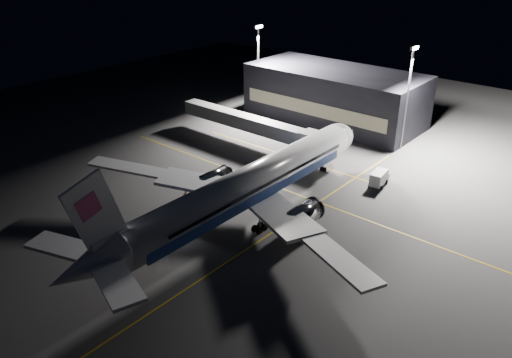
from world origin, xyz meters
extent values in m
plane|color=#4C4C4F|center=(0.00, 0.00, 0.00)|extent=(200.00, 200.00, 0.00)
cube|color=gold|center=(10.00, 0.00, 0.01)|extent=(0.25, 80.00, 0.01)
cube|color=gold|center=(0.00, -6.00, 0.01)|extent=(70.00, 0.25, 0.01)
cube|color=gold|center=(22.00, 10.00, 0.01)|extent=(0.25, 40.00, 0.01)
cylinder|color=silver|center=(0.00, 0.00, 5.30)|extent=(48.00, 5.60, 5.60)
ellipsoid|color=silver|center=(24.00, 0.00, 5.30)|extent=(8.96, 5.60, 5.60)
cube|color=black|center=(26.30, 0.00, 6.30)|extent=(2.20, 3.40, 0.90)
cone|color=silver|center=(-28.50, 0.00, 5.60)|extent=(9.00, 5.49, 5.49)
cube|color=navy|center=(-1.00, 2.78, 4.40)|extent=(42.24, 0.25, 1.50)
cube|color=navy|center=(-1.00, -2.78, 4.40)|extent=(42.24, 0.25, 1.50)
cube|color=silver|center=(-2.50, 8.00, 3.70)|extent=(11.36, 15.23, 1.53)
cube|color=silver|center=(-2.50, -8.00, 3.70)|extent=(11.36, 15.23, 1.53)
cube|color=silver|center=(-7.50, 20.50, 4.57)|extent=(8.57, 13.22, 1.31)
cube|color=silver|center=(-7.50, -20.50, 4.57)|extent=(8.57, 13.22, 1.31)
cube|color=silver|center=(-28.00, 5.20, 5.90)|extent=(6.20, 9.67, 0.45)
cube|color=silver|center=(-28.00, -5.20, 5.90)|extent=(6.20, 9.67, 0.45)
cube|color=white|center=(-26.20, 0.00, 11.50)|extent=(7.53, 0.40, 10.28)
cube|color=#CD4682|center=(-27.00, 0.00, 12.90)|extent=(3.22, 0.55, 3.22)
cylinder|color=#B7B7BF|center=(1.20, 9.00, 2.55)|extent=(5.60, 3.40, 3.40)
cylinder|color=#B7B7BF|center=(1.20, -9.00, 2.55)|extent=(5.60, 3.40, 3.40)
cylinder|color=#9999A0|center=(20.50, 0.00, 1.25)|extent=(0.26, 0.26, 2.50)
cylinder|color=black|center=(20.50, 0.00, 0.45)|extent=(0.90, 0.70, 0.90)
cylinder|color=#9999A0|center=(-3.00, 4.30, 1.25)|extent=(0.26, 0.26, 2.50)
cylinder|color=#9999A0|center=(-3.00, -4.30, 1.25)|extent=(0.26, 0.26, 2.50)
cylinder|color=black|center=(-3.00, 4.30, 0.55)|extent=(1.10, 1.60, 1.10)
cylinder|color=black|center=(-3.00, -4.30, 0.55)|extent=(1.10, 1.60, 1.10)
cube|color=black|center=(46.00, 14.00, 6.00)|extent=(18.00, 40.00, 12.00)
cube|color=brown|center=(36.95, 14.00, 5.00)|extent=(0.15, 36.00, 3.00)
cube|color=#B2B2B7|center=(22.00, 20.05, 4.60)|extent=(3.00, 33.90, 2.80)
cube|color=#B2B2B7|center=(22.00, 4.20, 4.60)|extent=(3.60, 3.20, 3.40)
cylinder|color=#9999A0|center=(22.00, 4.20, 1.55)|extent=(0.70, 0.70, 3.10)
cylinder|color=black|center=(22.00, 3.30, 0.35)|extent=(0.70, 0.30, 0.70)
cylinder|color=black|center=(22.00, 5.10, 0.35)|extent=(0.70, 0.30, 0.70)
cylinder|color=#59595E|center=(40.00, 32.00, 10.00)|extent=(0.44, 0.44, 20.00)
cube|color=#59595E|center=(40.00, 32.00, 20.30)|extent=(2.40, 0.50, 0.80)
cube|color=white|center=(40.00, 31.65, 20.30)|extent=(2.20, 0.15, 0.60)
cylinder|color=#59595E|center=(40.00, -6.00, 10.00)|extent=(0.44, 0.44, 20.00)
cube|color=#59595E|center=(40.00, -6.00, 20.30)|extent=(2.40, 0.50, 0.80)
cube|color=white|center=(40.00, -6.35, 20.30)|extent=(2.20, 0.15, 0.60)
cube|color=silver|center=(21.70, -10.54, 1.55)|extent=(4.23, 2.50, 2.20)
cube|color=silver|center=(24.08, -10.23, 0.95)|extent=(1.83, 2.09, 1.20)
cube|color=black|center=(24.08, -10.23, 1.45)|extent=(1.41, 1.84, 0.50)
cylinder|color=black|center=(22.95, -9.32, 0.40)|extent=(0.83, 0.35, 0.80)
cylinder|color=black|center=(23.22, -11.40, 0.40)|extent=(0.83, 0.35, 0.80)
cylinder|color=black|center=(20.17, -9.68, 0.40)|extent=(0.83, 0.35, 0.80)
cylinder|color=black|center=(20.44, -11.76, 0.40)|extent=(0.83, 0.35, 0.80)
cube|color=black|center=(-10.42, 8.29, 0.81)|extent=(3.00, 2.45, 1.19)
cube|color=black|center=(-10.42, 8.29, 1.57)|extent=(1.40, 1.40, 0.65)
sphere|color=#FFF2CC|center=(-11.23, 7.70, 0.81)|extent=(0.28, 0.28, 0.28)
sphere|color=#FFF2CC|center=(-10.23, 7.31, 0.81)|extent=(0.28, 0.28, 0.28)
cylinder|color=black|center=(-9.19, 8.80, 0.32)|extent=(0.69, 0.46, 0.65)
cylinder|color=black|center=(-9.85, 7.09, 0.32)|extent=(0.69, 0.46, 0.65)
cylinder|color=black|center=(-11.00, 9.50, 0.32)|extent=(0.69, 0.46, 0.65)
cylinder|color=black|center=(-11.66, 7.79, 0.32)|extent=(0.69, 0.46, 0.65)
cone|color=orange|center=(2.61, 4.00, 0.33)|extent=(0.44, 0.44, 0.67)
cone|color=orange|center=(-1.01, 4.00, 0.34)|extent=(0.45, 0.45, 0.68)
cone|color=orange|center=(-1.70, 13.05, 0.30)|extent=(0.41, 0.41, 0.61)
camera|label=1|loc=(-51.23, -44.30, 39.16)|focal=35.00mm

